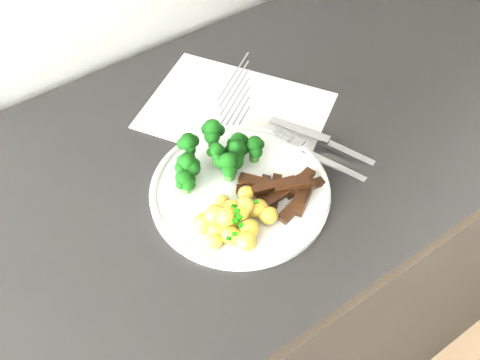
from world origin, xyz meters
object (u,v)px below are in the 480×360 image
broccoli (217,154)px  potatoes (233,220)px  recipe_paper (236,110)px  plate (240,190)px  knife (335,147)px  beef_strips (285,190)px  counter (259,279)px  fork (321,157)px

broccoli → potatoes: bearing=-112.0°
recipe_paper → broccoli: 0.14m
recipe_paper → plate: 0.17m
knife → broccoli: bearing=158.4°
recipe_paper → plate: plate is taller
plate → knife: 0.17m
knife → beef_strips: bearing=-166.9°
counter → broccoli: size_ratio=15.88×
broccoli → fork: broccoli is taller
recipe_paper → knife: bearing=-65.5°
broccoli → fork: (0.13, -0.08, -0.02)m
broccoli → fork: 0.16m
plate → broccoli: (-0.00, 0.05, 0.03)m
counter → fork: size_ratio=14.62×
plate → broccoli: bearing=94.6°
recipe_paper → fork: fork is taller
broccoli → beef_strips: bearing=-61.9°
plate → beef_strips: (0.05, -0.04, 0.01)m
plate → knife: knife is taller
potatoes → beef_strips: potatoes is taller
recipe_paper → potatoes: (-0.14, -0.19, 0.02)m
recipe_paper → fork: bearing=-78.3°
counter → broccoli: 0.49m
potatoes → beef_strips: size_ratio=0.94×
counter → beef_strips: (-0.05, -0.11, 0.46)m
plate → potatoes: (-0.04, -0.05, 0.02)m
beef_strips → knife: bearing=13.1°
plate → beef_strips: bearing=-42.6°
broccoli → beef_strips: size_ratio=1.27×
potatoes → recipe_paper: bearing=54.0°
recipe_paper → knife: knife is taller
knife → plate: bearing=174.8°
broccoli → counter: bearing=7.3°
counter → beef_strips: bearing=-115.1°
broccoli → knife: broccoli is taller
potatoes → fork: bearing=7.4°
broccoli → potatoes: (-0.04, -0.10, -0.02)m
counter → broccoli: broccoli is taller
potatoes → fork: potatoes is taller
counter → recipe_paper: recipe_paper is taller
counter → knife: size_ratio=14.11×
counter → recipe_paper: size_ratio=6.67×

